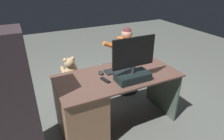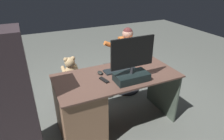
% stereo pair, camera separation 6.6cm
% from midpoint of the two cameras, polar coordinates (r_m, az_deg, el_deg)
% --- Properties ---
extents(ground_plane, '(10.00, 10.00, 0.00)m').
position_cam_midpoint_polar(ground_plane, '(3.09, -1.88, -11.63)').
color(ground_plane, slate).
extents(desk, '(1.54, 0.74, 0.76)m').
position_cam_midpoint_polar(desk, '(2.50, -7.93, -10.82)').
color(desk, brown).
rests_on(desk, ground_plane).
extents(monitor, '(0.53, 0.22, 0.53)m').
position_cam_midpoint_polar(monitor, '(2.26, 5.29, 0.63)').
color(monitor, black).
rests_on(monitor, desk).
extents(keyboard, '(0.42, 0.14, 0.02)m').
position_cam_midpoint_polar(keyboard, '(2.55, 1.66, 0.11)').
color(keyboard, black).
rests_on(keyboard, desk).
extents(computer_mouse, '(0.06, 0.10, 0.04)m').
position_cam_midpoint_polar(computer_mouse, '(2.46, -4.06, -0.83)').
color(computer_mouse, black).
rests_on(computer_mouse, desk).
extents(cup, '(0.07, 0.07, 0.11)m').
position_cam_midpoint_polar(cup, '(2.75, 7.54, 2.87)').
color(cup, red).
rests_on(cup, desk).
extents(tv_remote, '(0.08, 0.16, 0.02)m').
position_cam_midpoint_polar(tv_remote, '(2.31, -2.82, -2.96)').
color(tv_remote, black).
rests_on(tv_remote, desk).
extents(office_chair_teddy, '(0.45, 0.45, 0.46)m').
position_cam_midpoint_polar(office_chair_teddy, '(3.14, -12.14, -5.60)').
color(office_chair_teddy, black).
rests_on(office_chair_teddy, ground_plane).
extents(teddy_bear, '(0.24, 0.25, 0.35)m').
position_cam_midpoint_polar(teddy_bear, '(2.98, -12.83, 0.28)').
color(teddy_bear, tan).
rests_on(teddy_bear, office_chair_teddy).
extents(visitor_chair, '(0.47, 0.47, 0.46)m').
position_cam_midpoint_polar(visitor_chair, '(3.47, 3.37, -1.73)').
color(visitor_chair, black).
rests_on(visitor_chair, ground_plane).
extents(person, '(0.53, 0.48, 1.13)m').
position_cam_midpoint_polar(person, '(3.26, 2.19, 4.08)').
color(person, orange).
rests_on(person, ground_plane).
extents(equipment_rack, '(0.44, 0.36, 1.48)m').
position_cam_midpoint_polar(equipment_rack, '(2.18, -27.87, -9.14)').
color(equipment_rack, '#33282C').
rests_on(equipment_rack, ground_plane).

